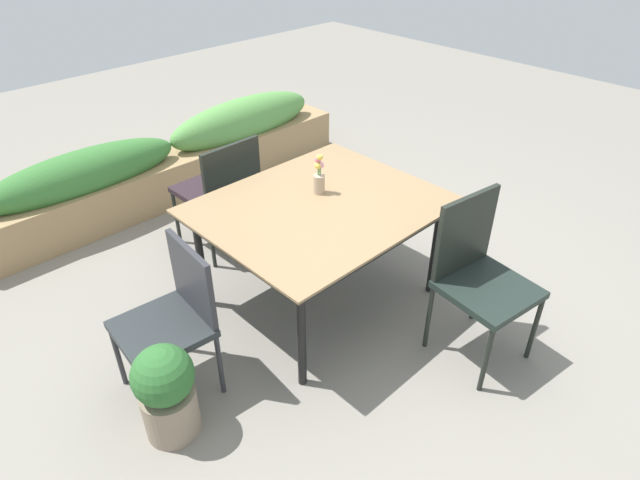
# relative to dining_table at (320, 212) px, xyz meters

# --- Properties ---
(ground_plane) EXTENTS (12.00, 12.00, 0.00)m
(ground_plane) POSITION_rel_dining_table_xyz_m (0.06, -0.07, -0.67)
(ground_plane) COLOR gray
(dining_table) EXTENTS (1.40, 1.17, 0.72)m
(dining_table) POSITION_rel_dining_table_xyz_m (0.00, 0.00, 0.00)
(dining_table) COLOR #8C704C
(dining_table) RESTS_ON ground
(chair_end_left) EXTENTS (0.47, 0.47, 0.86)m
(chair_end_left) POSITION_rel_dining_table_xyz_m (-1.05, -0.01, -0.17)
(chair_end_left) COLOR #252A2C
(chair_end_left) RESTS_ON ground
(chair_far_side) EXTENTS (0.50, 0.50, 0.88)m
(chair_far_side) POSITION_rel_dining_table_xyz_m (-0.09, 0.93, -0.15)
(chair_far_side) COLOR #291D24
(chair_far_side) RESTS_ON ground
(chair_near_right) EXTENTS (0.52, 0.52, 0.96)m
(chair_near_right) POSITION_rel_dining_table_xyz_m (0.33, -0.92, -0.12)
(chair_near_right) COLOR #1E2824
(chair_near_right) RESTS_ON ground
(flower_vase) EXTENTS (0.07, 0.07, 0.26)m
(flower_vase) POSITION_rel_dining_table_xyz_m (0.10, 0.11, 0.16)
(flower_vase) COLOR tan
(flower_vase) RESTS_ON dining_table
(planter_box) EXTENTS (3.37, 0.40, 0.70)m
(planter_box) POSITION_rel_dining_table_xyz_m (0.09, 1.89, -0.34)
(planter_box) COLOR #9E7F56
(planter_box) RESTS_ON ground
(potted_plant) EXTENTS (0.30, 0.30, 0.54)m
(potted_plant) POSITION_rel_dining_table_xyz_m (-1.27, -0.24, -0.38)
(potted_plant) COLOR gray
(potted_plant) RESTS_ON ground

